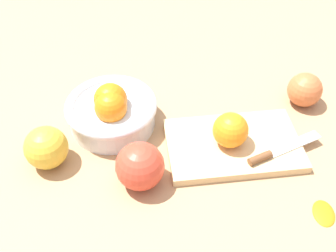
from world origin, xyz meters
TOP-DOWN VIEW (x-y plane):
  - ground_plane at (0.00, 0.00)m, footprint 2.40×2.40m
  - bowl at (-0.15, 0.10)m, footprint 0.18×0.18m
  - cutting_board at (0.08, 0.04)m, footprint 0.26×0.19m
  - orange_on_board at (0.07, 0.04)m, footprint 0.06×0.06m
  - knife at (0.15, 0.02)m, footprint 0.14×0.09m
  - apple_front_left at (-0.08, -0.04)m, footprint 0.08×0.08m
  - apple_mid_left at (-0.25, 0.00)m, footprint 0.08×0.08m
  - apple_back_right at (0.24, 0.17)m, footprint 0.07×0.07m
  - citrus_peel at (0.22, -0.10)m, footprint 0.04×0.05m

SIDE VIEW (x-z plane):
  - ground_plane at x=0.00m, z-range 0.00..0.00m
  - citrus_peel at x=0.22m, z-range 0.00..0.01m
  - cutting_board at x=0.08m, z-range 0.00..0.02m
  - knife at x=0.15m, z-range 0.01..0.03m
  - apple_back_right at x=0.24m, z-range 0.00..0.07m
  - bowl at x=-0.15m, z-range -0.01..0.09m
  - apple_mid_left at x=-0.25m, z-range 0.00..0.08m
  - apple_front_left at x=-0.08m, z-range 0.00..0.08m
  - orange_on_board at x=0.07m, z-range 0.02..0.08m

